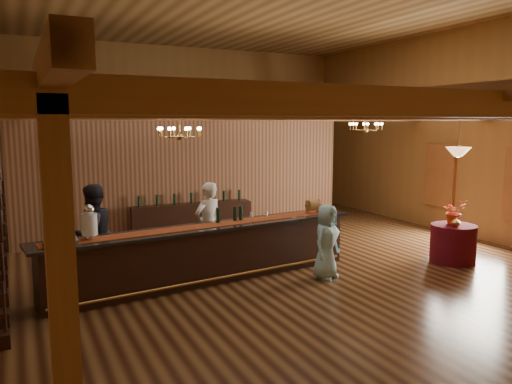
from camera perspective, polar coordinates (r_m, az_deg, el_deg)
name	(u,v)px	position (r m, az deg, el deg)	size (l,w,h in m)	color
floor	(267,264)	(10.83, 1.28, -8.21)	(14.00, 14.00, 0.00)	brown
wall_back	(171,131)	(16.94, -9.63, 6.91)	(12.00, 0.10, 5.50)	olive
wall_right	(473,133)	(14.19, 23.55, 6.21)	(0.10, 14.00, 5.50)	olive
beam_grid	(257,112)	(10.86, 0.09, 9.14)	(11.90, 13.90, 0.39)	#9C5C34
support_posts	(279,193)	(10.06, 2.60, -0.14)	(9.20, 10.20, 3.20)	#9C5C34
partition_wall	(191,178)	(13.53, -7.38, 1.65)	(9.00, 0.18, 3.10)	brown
window_right_back	(440,175)	(14.90, 20.27, 1.80)	(0.12, 1.05, 1.75)	white
backroom_boxes	(178,204)	(15.61, -8.93, -1.33)	(4.10, 0.60, 1.10)	black
tasting_bar	(208,253)	(9.63, -5.52, -6.95)	(6.46, 1.54, 1.08)	black
beverage_dispenser	(89,223)	(8.76, -18.51, -3.36)	(0.26, 0.26, 0.60)	silver
glass_rack_tray	(61,242)	(8.61, -21.42, -5.30)	(0.50, 0.50, 0.10)	gray
raffle_drum	(313,205)	(10.79, 6.52, -1.54)	(0.34, 0.24, 0.30)	#9F6839
bar_bottle_0	(218,216)	(9.72, -4.36, -2.71)	(0.07, 0.07, 0.30)	black
bar_bottle_1	(235,214)	(9.90, -2.43, -2.50)	(0.07, 0.07, 0.30)	black
bar_bottle_2	(241,213)	(9.97, -1.76, -2.43)	(0.07, 0.07, 0.30)	black
backbar_shelf	(192,220)	(13.42, -7.34, -3.17)	(3.18, 0.50, 0.89)	black
round_table	(453,244)	(11.67, 21.60, -5.50)	(0.95, 0.95, 0.83)	#421119
chandelier_left	(180,132)	(9.17, -8.70, 6.83)	(0.80, 0.80, 0.51)	#B9863F
chandelier_right	(366,126)	(12.66, 12.44, 7.35)	(0.80, 0.80, 0.43)	#B9863F
pendant_lamp	(458,152)	(11.40, 22.11, 4.29)	(0.52, 0.52, 0.90)	#B9863F
bartender	(208,225)	(10.37, -5.49, -3.83)	(0.66, 0.43, 1.81)	white
staff_second	(93,234)	(9.83, -18.16, -4.62)	(0.92, 0.71, 1.88)	#22222C
guest	(326,242)	(9.79, 8.05, -5.63)	(0.71, 0.46, 1.46)	#9CD7E2
floor_plant	(303,201)	(15.45, 5.36, -1.08)	(0.67, 0.54, 1.21)	#28762B
table_flowers	(454,212)	(11.62, 21.69, -2.10)	(0.50, 0.43, 0.55)	red
table_vase	(456,219)	(11.37, 21.86, -2.90)	(0.16, 0.16, 0.32)	#B9863F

